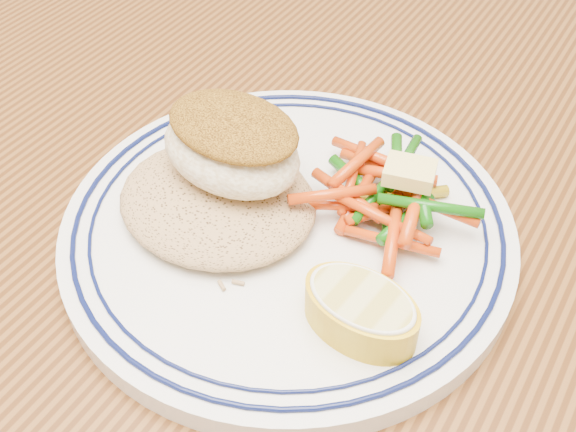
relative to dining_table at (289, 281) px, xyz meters
The scene contains 7 objects.
dining_table is the anchor object (origin of this frame).
plate 0.12m from the dining_table, 59.09° to the right, with size 0.27×0.27×0.02m.
rice_pilaf 0.14m from the dining_table, 106.19° to the right, with size 0.12×0.11×0.02m, color #A48052.
fish_fillet 0.16m from the dining_table, 113.01° to the right, with size 0.10×0.07×0.05m.
vegetable_pile 0.14m from the dining_table, ahead, with size 0.11×0.11×0.03m.
butter_pat 0.16m from the dining_table, ahead, with size 0.03×0.02×0.01m, color #F1DB76.
lemon_wedge 0.18m from the dining_table, 42.17° to the right, with size 0.07×0.06×0.03m.
Camera 1 is at (0.18, -0.30, 1.07)m, focal length 45.00 mm.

